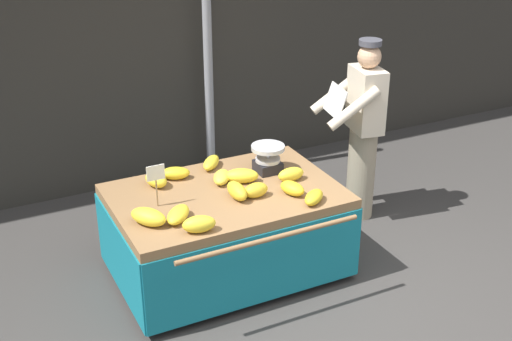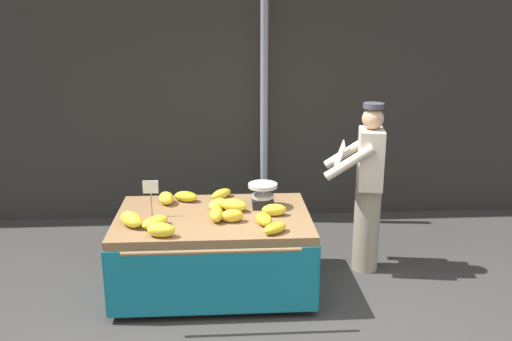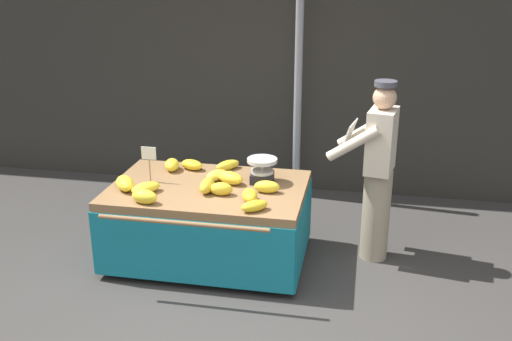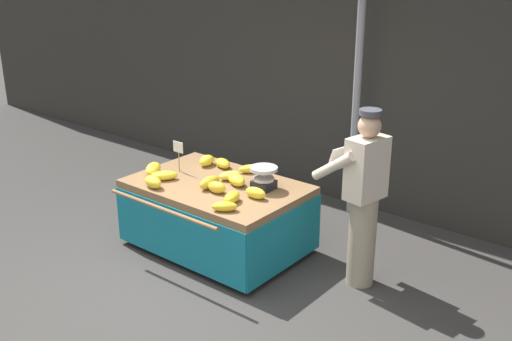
{
  "view_description": "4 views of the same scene",
  "coord_description": "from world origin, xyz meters",
  "views": [
    {
      "loc": [
        -2.31,
        -3.37,
        3.19
      ],
      "look_at": [
        -0.15,
        0.95,
        0.93
      ],
      "focal_mm": 48.03,
      "sensor_mm": 36.0,
      "label": 1
    },
    {
      "loc": [
        -0.27,
        -3.72,
        2.54
      ],
      "look_at": [
        0.03,
        1.15,
        1.14
      ],
      "focal_mm": 38.63,
      "sensor_mm": 36.0,
      "label": 2
    },
    {
      "loc": [
        1.02,
        -3.79,
        2.74
      ],
      "look_at": [
        0.09,
        1.01,
        0.94
      ],
      "focal_mm": 41.26,
      "sensor_mm": 36.0,
      "label": 3
    },
    {
      "loc": [
        3.61,
        -3.23,
        3.04
      ],
      "look_at": [
        0.1,
        1.12,
        0.98
      ],
      "focal_mm": 42.54,
      "sensor_mm": 36.0,
      "label": 4
    }
  ],
  "objects": [
    {
      "name": "banana_bunch_9",
      "position": [
        -0.34,
        0.91,
        0.81
      ],
      "size": [
        0.12,
        0.27,
        0.13
      ],
      "primitive_type": "ellipsoid",
      "rotation": [
        0.0,
        0.0,
        0.0
      ],
      "color": "gold",
      "rests_on": "banana_cart"
    },
    {
      "name": "banana_bunch_12",
      "position": [
        -0.3,
        1.52,
        0.79
      ],
      "size": [
        0.26,
        0.27,
        0.09
      ],
      "primitive_type": "ellipsoid",
      "rotation": [
        0.0,
        0.0,
        2.43
      ],
      "color": "yellow",
      "rests_on": "banana_cart"
    },
    {
      "name": "banana_bunch_4",
      "position": [
        -1.08,
        0.83,
        0.81
      ],
      "size": [
        0.29,
        0.32,
        0.12
      ],
      "primitive_type": "ellipsoid",
      "rotation": [
        0.0,
        0.0,
        0.61
      ],
      "color": "yellow",
      "rests_on": "banana_cart"
    },
    {
      "name": "banana_cart",
      "position": [
        -0.37,
        1.05,
        0.55
      ],
      "size": [
        1.81,
        1.39,
        0.74
      ],
      "color": "olive",
      "rests_on": "ground"
    },
    {
      "name": "back_wall",
      "position": [
        0.0,
        3.14,
        2.15
      ],
      "size": [
        16.0,
        0.24,
        4.3
      ],
      "primitive_type": "cube",
      "color": "#2D2B26",
      "rests_on": "ground"
    },
    {
      "name": "banana_bunch_1",
      "position": [
        -0.8,
        0.57,
        0.81
      ],
      "size": [
        0.26,
        0.18,
        0.12
      ],
      "primitive_type": "ellipsoid",
      "rotation": [
        0.0,
        0.0,
        1.37
      ],
      "color": "yellow",
      "rests_on": "banana_cart"
    },
    {
      "name": "ground_plane",
      "position": [
        0.0,
        0.0,
        0.0
      ],
      "size": [
        60.0,
        60.0,
        0.0
      ],
      "primitive_type": "plane",
      "color": "#383533"
    },
    {
      "name": "weighing_scale",
      "position": [
        0.1,
        1.24,
        0.86
      ],
      "size": [
        0.28,
        0.28,
        0.23
      ],
      "color": "black",
      "rests_on": "banana_cart"
    },
    {
      "name": "banana_bunch_2",
      "position": [
        -0.64,
        1.45,
        0.79
      ],
      "size": [
        0.27,
        0.21,
        0.1
      ],
      "primitive_type": "ellipsoid",
      "rotation": [
        0.0,
        0.0,
        1.2
      ],
      "color": "gold",
      "rests_on": "banana_cart"
    },
    {
      "name": "banana_bunch_10",
      "position": [
        0.16,
        0.58,
        0.79
      ],
      "size": [
        0.26,
        0.24,
        0.09
      ],
      "primitive_type": "ellipsoid",
      "rotation": [
        0.0,
        0.0,
        2.25
      ],
      "color": "gold",
      "rests_on": "banana_cart"
    },
    {
      "name": "vendor_person",
      "position": [
        1.15,
        1.39,
        0.87
      ],
      "size": [
        0.64,
        0.59,
        1.71
      ],
      "color": "gray",
      "rests_on": "ground"
    },
    {
      "name": "banana_bunch_7",
      "position": [
        -0.87,
        0.79,
        0.79
      ],
      "size": [
        0.29,
        0.3,
        0.1
      ],
      "primitive_type": "ellipsoid",
      "rotation": [
        0.0,
        0.0,
        2.43
      ],
      "color": "yellow",
      "rests_on": "banana_cart"
    },
    {
      "name": "banana_bunch_11",
      "position": [
        0.19,
        1.0,
        0.8
      ],
      "size": [
        0.23,
        0.12,
        0.11
      ],
      "primitive_type": "ellipsoid",
      "rotation": [
        0.0,
        0.0,
        1.59
      ],
      "color": "yellow",
      "rests_on": "banana_cart"
    },
    {
      "name": "banana_bunch_5",
      "position": [
        0.08,
        0.78,
        0.8
      ],
      "size": [
        0.19,
        0.25,
        0.1
      ],
      "primitive_type": "ellipsoid",
      "rotation": [
        0.0,
        0.0,
        0.31
      ],
      "color": "gold",
      "rests_on": "banana_cart"
    },
    {
      "name": "banana_bunch_3",
      "position": [
        -0.2,
        0.87,
        0.8
      ],
      "size": [
        0.21,
        0.14,
        0.12
      ],
      "primitive_type": "ellipsoid",
      "rotation": [
        0.0,
        0.0,
        1.65
      ],
      "color": "gold",
      "rests_on": "banana_cart"
    },
    {
      "name": "banana_bunch_6",
      "position": [
        -0.19,
        1.15,
        0.8
      ],
      "size": [
        0.31,
        0.25,
        0.12
      ],
      "primitive_type": "ellipsoid",
      "rotation": [
        0.0,
        0.0,
        1.12
      ],
      "color": "yellow",
      "rests_on": "banana_cart"
    },
    {
      "name": "banana_bunch_8",
      "position": [
        -0.33,
        1.22,
        0.79
      ],
      "size": [
        0.24,
        0.27,
        0.1
      ],
      "primitive_type": "ellipsoid",
      "rotation": [
        0.0,
        0.0,
        2.58
      ],
      "color": "yellow",
      "rests_on": "banana_cart"
    },
    {
      "name": "price_sign",
      "position": [
        -0.93,
        1.06,
        0.99
      ],
      "size": [
        0.14,
        0.01,
        0.34
      ],
      "color": "#997A51",
      "rests_on": "banana_cart"
    },
    {
      "name": "street_pole",
      "position": [
        0.23,
        2.79,
        1.53
      ],
      "size": [
        0.09,
        0.09,
        3.06
      ],
      "primitive_type": "cylinder",
      "color": "gray",
      "rests_on": "ground"
    },
    {
      "name": "banana_bunch_0",
      "position": [
        -0.83,
        1.39,
        0.8
      ],
      "size": [
        0.2,
        0.25,
        0.12
      ],
      "primitive_type": "ellipsoid",
      "rotation": [
        0.0,
        0.0,
        0.28
      ],
      "color": "yellow",
      "rests_on": "banana_cart"
    }
  ]
}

